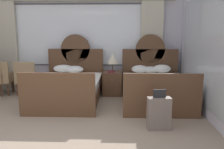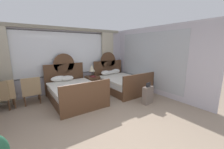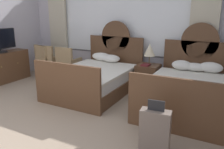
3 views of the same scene
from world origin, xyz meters
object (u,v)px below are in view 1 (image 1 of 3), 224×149
(suitcase_on_floor, at_px, (159,113))
(nightstand_between_beds, at_px, (112,83))
(bed_near_window, at_px, (69,87))
(armchair_by_window_centre, at_px, (0,77))
(armchair_by_window_left, at_px, (27,77))
(book_on_nightstand, at_px, (111,72))
(bed_near_mirror, at_px, (154,88))
(table_lamp_on_nightstand, at_px, (113,59))

(suitcase_on_floor, bearing_deg, nightstand_between_beds, 111.41)
(bed_near_window, xyz_separation_m, armchair_by_window_centre, (-2.00, 0.53, 0.16))
(bed_near_window, xyz_separation_m, suitcase_on_floor, (1.99, -1.69, -0.05))
(armchair_by_window_left, bearing_deg, book_on_nightstand, 0.46)
(book_on_nightstand, xyz_separation_m, armchair_by_window_centre, (-3.04, -0.02, -0.16))
(nightstand_between_beds, distance_m, armchair_by_window_left, 2.34)
(bed_near_mirror, xyz_separation_m, table_lamp_on_nightstand, (-1.06, 0.67, 0.65))
(bed_near_mirror, height_order, suitcase_on_floor, bed_near_mirror)
(suitcase_on_floor, bearing_deg, armchair_by_window_left, 145.72)
(bed_near_mirror, xyz_separation_m, nightstand_between_beds, (-1.06, 0.64, -0.03))
(table_lamp_on_nightstand, relative_size, suitcase_on_floor, 0.68)
(nightstand_between_beds, xyz_separation_m, book_on_nightstand, (-0.03, -0.10, 0.34))
(table_lamp_on_nightstand, distance_m, armchair_by_window_centre, 3.12)
(nightstand_between_beds, height_order, book_on_nightstand, book_on_nightstand)
(book_on_nightstand, height_order, armchair_by_window_centre, armchair_by_window_centre)
(table_lamp_on_nightstand, bearing_deg, nightstand_between_beds, -106.62)
(nightstand_between_beds, bearing_deg, table_lamp_on_nightstand, 73.38)
(table_lamp_on_nightstand, height_order, armchair_by_window_left, table_lamp_on_nightstand)
(bed_near_mirror, distance_m, suitcase_on_floor, 1.70)
(suitcase_on_floor, bearing_deg, bed_near_mirror, 85.05)
(bed_near_window, height_order, armchair_by_window_centre, bed_near_window)
(nightstand_between_beds, xyz_separation_m, armchair_by_window_centre, (-3.07, -0.12, 0.18))
(bed_near_window, relative_size, bed_near_mirror, 1.00)
(nightstand_between_beds, bearing_deg, armchair_by_window_left, -177.02)
(bed_near_window, distance_m, suitcase_on_floor, 2.61)
(armchair_by_window_left, bearing_deg, bed_near_mirror, -8.68)
(armchair_by_window_centre, bearing_deg, armchair_by_window_left, -0.05)
(bed_near_window, xyz_separation_m, nightstand_between_beds, (1.07, 0.65, -0.02))
(book_on_nightstand, distance_m, suitcase_on_floor, 2.45)
(bed_near_window, bearing_deg, book_on_nightstand, 27.74)
(armchair_by_window_left, bearing_deg, nightstand_between_beds, 2.98)
(nightstand_between_beds, bearing_deg, bed_near_mirror, -31.05)
(armchair_by_window_left, bearing_deg, armchair_by_window_centre, 179.95)
(nightstand_between_beds, relative_size, table_lamp_on_nightstand, 1.28)
(nightstand_between_beds, relative_size, armchair_by_window_left, 0.69)
(table_lamp_on_nightstand, xyz_separation_m, armchair_by_window_centre, (-3.07, -0.15, -0.50))
(armchair_by_window_left, xyz_separation_m, suitcase_on_floor, (3.25, -2.22, -0.20))
(bed_near_mirror, xyz_separation_m, armchair_by_window_centre, (-4.13, 0.52, 0.15))
(book_on_nightstand, bearing_deg, nightstand_between_beds, 75.21)
(bed_near_window, height_order, table_lamp_on_nightstand, bed_near_window)
(bed_near_window, bearing_deg, armchair_by_window_left, 157.28)
(bed_near_mirror, relative_size, nightstand_between_beds, 3.40)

